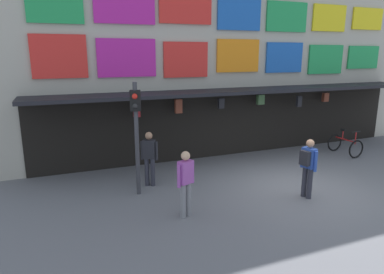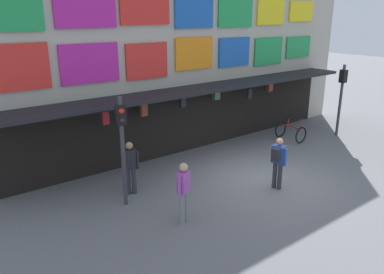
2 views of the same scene
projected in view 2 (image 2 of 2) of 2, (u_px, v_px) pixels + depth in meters
The scene contains 8 objects.
ground_plane at pixel (267, 180), 12.83m from camera, with size 80.00×80.00×0.00m, color slate.
shopfront at pixel (185, 49), 15.03m from camera, with size 18.00×2.60×8.00m.
traffic_light_near at pixel (122, 134), 10.55m from camera, with size 0.34×0.36×3.20m.
traffic_light_far at pixel (342, 89), 16.88m from camera, with size 0.30×0.33×3.20m.
bicycle_parked at pixel (291, 131), 16.73m from camera, with size 0.73×1.16×1.05m.
pedestrian_in_blue at pixel (278, 160), 11.91m from camera, with size 0.41×0.52×1.68m.
pedestrian_in_purple at pixel (130, 165), 11.58m from camera, with size 0.47×0.37×1.68m.
pedestrian_in_green at pixel (184, 189), 9.99m from camera, with size 0.50×0.34×1.68m.
Camera 2 is at (-9.20, -7.74, 5.33)m, focal length 35.88 mm.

